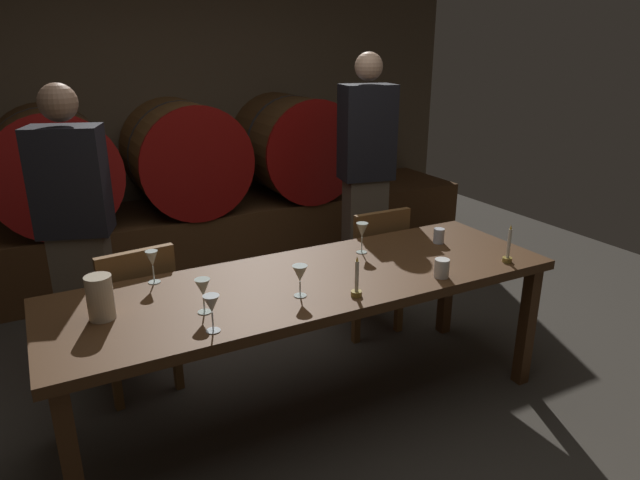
{
  "coord_description": "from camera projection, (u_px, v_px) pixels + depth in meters",
  "views": [
    {
      "loc": [
        -1.19,
        -2.35,
        1.88
      ],
      "look_at": [
        0.08,
        0.04,
        0.92
      ],
      "focal_mm": 31.48,
      "sensor_mm": 36.0,
      "label": 1
    }
  ],
  "objects": [
    {
      "name": "ground_plane",
      "position": [
        310.0,
        401.0,
        3.11
      ],
      "size": [
        7.53,
        7.53,
        0.0
      ],
      "primitive_type": "plane",
      "color": "#3F3A33"
    },
    {
      "name": "back_wall",
      "position": [
        166.0,
        110.0,
        5.03
      ],
      "size": [
        5.79,
        0.24,
        2.62
      ],
      "primitive_type": "cube",
      "color": "brown",
      "rests_on": "ground"
    },
    {
      "name": "barrel_shelf",
      "position": [
        192.0,
        236.0,
        4.92
      ],
      "size": [
        5.21,
        0.9,
        0.54
      ],
      "primitive_type": "cube",
      "color": "#4C2D16",
      "rests_on": "ground"
    },
    {
      "name": "wine_barrel_left",
      "position": [
        52.0,
        167.0,
        4.23
      ],
      "size": [
        0.91,
        0.94,
        0.91
      ],
      "color": "#513319",
      "rests_on": "barrel_shelf"
    },
    {
      "name": "wine_barrel_center",
      "position": [
        183.0,
        155.0,
        4.67
      ],
      "size": [
        0.91,
        0.94,
        0.91
      ],
      "color": "brown",
      "rests_on": "barrel_shelf"
    },
    {
      "name": "wine_barrel_right",
      "position": [
        293.0,
        146.0,
        5.12
      ],
      "size": [
        0.91,
        0.94,
        0.91
      ],
      "color": "#513319",
      "rests_on": "barrel_shelf"
    },
    {
      "name": "dining_table",
      "position": [
        311.0,
        291.0,
        2.82
      ],
      "size": [
        2.55,
        0.81,
        0.77
      ],
      "color": "#4C2D16",
      "rests_on": "ground"
    },
    {
      "name": "chair_left",
      "position": [
        136.0,
        313.0,
        3.05
      ],
      "size": [
        0.44,
        0.44,
        0.88
      ],
      "rotation": [
        0.0,
        0.0,
        3.26
      ],
      "color": "brown",
      "rests_on": "ground"
    },
    {
      "name": "chair_right",
      "position": [
        372.0,
        264.0,
        3.72
      ],
      "size": [
        0.4,
        0.4,
        0.88
      ],
      "rotation": [
        0.0,
        0.0,
        3.14
      ],
      "color": "brown",
      "rests_on": "ground"
    },
    {
      "name": "guest_left",
      "position": [
        78.0,
        234.0,
        3.15
      ],
      "size": [
        0.44,
        0.35,
        1.68
      ],
      "rotation": [
        0.0,
        0.0,
        2.81
      ],
      "color": "brown",
      "rests_on": "ground"
    },
    {
      "name": "guest_right",
      "position": [
        366.0,
        177.0,
        4.16
      ],
      "size": [
        0.42,
        0.31,
        1.82
      ],
      "rotation": [
        0.0,
        0.0,
        2.96
      ],
      "color": "brown",
      "rests_on": "ground"
    },
    {
      "name": "candle_left",
      "position": [
        357.0,
        285.0,
        2.58
      ],
      "size": [
        0.05,
        0.05,
        0.2
      ],
      "color": "olive",
      "rests_on": "dining_table"
    },
    {
      "name": "candle_right",
      "position": [
        508.0,
        252.0,
        2.99
      ],
      "size": [
        0.05,
        0.05,
        0.21
      ],
      "color": "olive",
      "rests_on": "dining_table"
    },
    {
      "name": "pitcher",
      "position": [
        100.0,
        297.0,
        2.36
      ],
      "size": [
        0.11,
        0.11,
        0.19
      ],
      "color": "beige",
      "rests_on": "dining_table"
    },
    {
      "name": "wine_glass_far_left",
      "position": [
        152.0,
        260.0,
        2.71
      ],
      "size": [
        0.06,
        0.06,
        0.16
      ],
      "color": "silver",
      "rests_on": "dining_table"
    },
    {
      "name": "wine_glass_left",
      "position": [
        212.0,
        305.0,
        2.25
      ],
      "size": [
        0.07,
        0.07,
        0.16
      ],
      "color": "white",
      "rests_on": "dining_table"
    },
    {
      "name": "wine_glass_center",
      "position": [
        203.0,
        289.0,
        2.41
      ],
      "size": [
        0.07,
        0.07,
        0.16
      ],
      "color": "silver",
      "rests_on": "dining_table"
    },
    {
      "name": "wine_glass_right",
      "position": [
        300.0,
        274.0,
        2.57
      ],
      "size": [
        0.07,
        0.07,
        0.15
      ],
      "color": "silver",
      "rests_on": "dining_table"
    },
    {
      "name": "wine_glass_far_right",
      "position": [
        362.0,
        231.0,
        3.1
      ],
      "size": [
        0.07,
        0.07,
        0.17
      ],
      "color": "silver",
      "rests_on": "dining_table"
    },
    {
      "name": "cup_left",
      "position": [
        442.0,
        268.0,
        2.8
      ],
      "size": [
        0.07,
        0.07,
        0.09
      ],
      "primitive_type": "cylinder",
      "color": "white",
      "rests_on": "dining_table"
    },
    {
      "name": "cup_right",
      "position": [
        439.0,
        236.0,
        3.28
      ],
      "size": [
        0.06,
        0.06,
        0.09
      ],
      "primitive_type": "cylinder",
      "color": "silver",
      "rests_on": "dining_table"
    }
  ]
}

